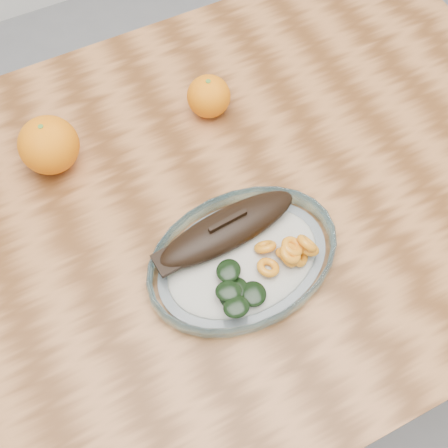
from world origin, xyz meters
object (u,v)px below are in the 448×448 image
object	(u,v)px
dining_table	(211,233)
orange_right	(209,96)
orange_left	(49,145)
plated_meal	(243,257)

from	to	relation	value
dining_table	orange_right	xyz separation A→B (m)	(0.08, 0.16, 0.13)
orange_left	orange_right	world-z (taller)	orange_left
orange_right	dining_table	bearing A→B (deg)	-115.56
plated_meal	orange_right	bearing A→B (deg)	70.99
plated_meal	orange_left	distance (m)	0.34
orange_left	orange_right	size ratio (longest dim) A/B	1.29
plated_meal	orange_left	bearing A→B (deg)	119.81
dining_table	orange_right	distance (m)	0.23
dining_table	plated_meal	xyz separation A→B (m)	(-0.00, -0.11, 0.12)
dining_table	plated_meal	distance (m)	0.16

